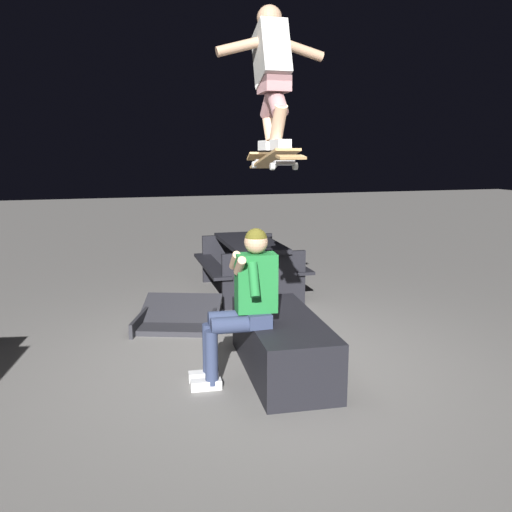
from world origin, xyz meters
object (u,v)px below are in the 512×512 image
object	(u,v)px
person_sitting_on_ledge	(243,298)
picnic_table_back	(250,258)
ledge_box_main	(282,344)
skateboard	(274,159)
skater_airborne	(272,71)
kicker_ramp	(179,319)

from	to	relation	value
person_sitting_on_ledge	picnic_table_back	distance (m)	3.06
ledge_box_main	person_sitting_on_ledge	size ratio (longest dim) A/B	1.18
skateboard	skater_airborne	size ratio (longest dim) A/B	0.92
skater_airborne	kicker_ramp	xyz separation A→B (m)	(1.81, 0.52, -2.54)
person_sitting_on_ledge	picnic_table_back	xyz separation A→B (m)	(2.92, -0.91, -0.25)
skater_airborne	ledge_box_main	bearing A→B (deg)	-44.79
skateboard	skater_airborne	xyz separation A→B (m)	(0.06, -0.00, 0.69)
person_sitting_on_ledge	ledge_box_main	bearing A→B (deg)	-73.33
ledge_box_main	skater_airborne	bearing A→B (deg)	135.21
person_sitting_on_ledge	skateboard	distance (m)	1.18
ledge_box_main	skateboard	world-z (taller)	skateboard
ledge_box_main	picnic_table_back	xyz separation A→B (m)	(2.80, -0.51, 0.24)
ledge_box_main	picnic_table_back	bearing A→B (deg)	-10.38
skateboard	skater_airborne	distance (m)	0.69
picnic_table_back	ledge_box_main	bearing A→B (deg)	169.62
ledge_box_main	kicker_ramp	size ratio (longest dim) A/B	1.33
skater_airborne	picnic_table_back	size ratio (longest dim) A/B	0.64
skateboard	skater_airborne	bearing A→B (deg)	-2.62
skater_airborne	kicker_ramp	size ratio (longest dim) A/B	0.94
skater_airborne	kicker_ramp	bearing A→B (deg)	16.11
skateboard	picnic_table_back	distance (m)	3.40
kicker_ramp	person_sitting_on_ledge	bearing A→B (deg)	-170.55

